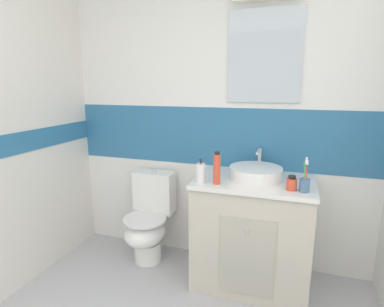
{
  "coord_description": "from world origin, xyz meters",
  "views": [
    {
      "loc": [
        0.62,
        -0.14,
        1.54
      ],
      "look_at": [
        -0.08,
        1.99,
        1.04
      ],
      "focal_mm": 29.07,
      "sensor_mm": 36.0,
      "label": 1
    }
  ],
  "objects_px": {
    "sink_basin": "(256,172)",
    "hair_gel_jar": "(292,183)",
    "soap_dispenser": "(201,173)",
    "toilet": "(149,220)",
    "shampoo_bottle_tall": "(217,169)",
    "toothbrush_cup": "(305,183)"
  },
  "relations": [
    {
      "from": "sink_basin",
      "to": "hair_gel_jar",
      "type": "xyz_separation_m",
      "value": [
        0.26,
        -0.19,
        -0.0
      ]
    },
    {
      "from": "sink_basin",
      "to": "soap_dispenser",
      "type": "relative_size",
      "value": 2.44
    },
    {
      "from": "toilet",
      "to": "hair_gel_jar",
      "type": "distance_m",
      "value": 1.3
    },
    {
      "from": "sink_basin",
      "to": "toilet",
      "type": "distance_m",
      "value": 1.06
    },
    {
      "from": "sink_basin",
      "to": "toilet",
      "type": "relative_size",
      "value": 0.55
    },
    {
      "from": "sink_basin",
      "to": "shampoo_bottle_tall",
      "type": "bearing_deg",
      "value": -138.63
    },
    {
      "from": "sink_basin",
      "to": "hair_gel_jar",
      "type": "height_order",
      "value": "sink_basin"
    },
    {
      "from": "soap_dispenser",
      "to": "toilet",
      "type": "bearing_deg",
      "value": 155.76
    },
    {
      "from": "toothbrush_cup",
      "to": "soap_dispenser",
      "type": "relative_size",
      "value": 1.29
    },
    {
      "from": "hair_gel_jar",
      "to": "sink_basin",
      "type": "bearing_deg",
      "value": 143.73
    },
    {
      "from": "soap_dispenser",
      "to": "toothbrush_cup",
      "type": "bearing_deg",
      "value": 1.44
    },
    {
      "from": "toothbrush_cup",
      "to": "hair_gel_jar",
      "type": "xyz_separation_m",
      "value": [
        -0.08,
        0.01,
        -0.02
      ]
    },
    {
      "from": "sink_basin",
      "to": "toilet",
      "type": "bearing_deg",
      "value": 178.31
    },
    {
      "from": "toothbrush_cup",
      "to": "soap_dispenser",
      "type": "distance_m",
      "value": 0.7
    },
    {
      "from": "soap_dispenser",
      "to": "shampoo_bottle_tall",
      "type": "distance_m",
      "value": 0.12
    },
    {
      "from": "soap_dispenser",
      "to": "shampoo_bottle_tall",
      "type": "height_order",
      "value": "shampoo_bottle_tall"
    },
    {
      "from": "hair_gel_jar",
      "to": "soap_dispenser",
      "type": "bearing_deg",
      "value": -177.29
    },
    {
      "from": "toothbrush_cup",
      "to": "shampoo_bottle_tall",
      "type": "xyz_separation_m",
      "value": [
        -0.59,
        -0.01,
        0.05
      ]
    },
    {
      "from": "toothbrush_cup",
      "to": "hair_gel_jar",
      "type": "distance_m",
      "value": 0.08
    },
    {
      "from": "sink_basin",
      "to": "toothbrush_cup",
      "type": "height_order",
      "value": "toothbrush_cup"
    },
    {
      "from": "toilet",
      "to": "hair_gel_jar",
      "type": "relative_size",
      "value": 7.92
    },
    {
      "from": "toothbrush_cup",
      "to": "hair_gel_jar",
      "type": "bearing_deg",
      "value": 171.53
    }
  ]
}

